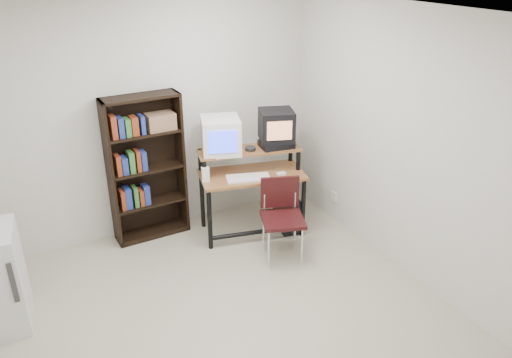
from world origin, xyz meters
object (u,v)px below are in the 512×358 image
crt_tv (276,125)px  bookshelf (146,166)px  computer_desk (251,177)px  pc_tower (287,211)px  crt_monitor (221,135)px  school_chair (282,210)px

crt_tv → bookshelf: size_ratio=0.28×
computer_desk → pc_tower: size_ratio=2.77×
crt_monitor → crt_tv: (0.62, -0.14, 0.06)m
computer_desk → pc_tower: computer_desk is taller
school_chair → bookshelf: bearing=155.9°
crt_tv → bookshelf: bearing=-178.0°
crt_monitor → pc_tower: size_ratio=1.14×
computer_desk → bookshelf: bearing=168.6°
computer_desk → crt_tv: crt_tv is taller
crt_tv → school_chair: crt_tv is taller
crt_monitor → pc_tower: 1.21m
crt_monitor → crt_tv: crt_tv is taller
computer_desk → pc_tower: 0.63m
pc_tower → school_chair: size_ratio=0.53×
computer_desk → crt_tv: 0.64m
computer_desk → bookshelf: size_ratio=0.76×
crt_tv → pc_tower: (0.06, -0.17, -1.01)m
computer_desk → crt_tv: (0.34, 0.04, 0.54)m
computer_desk → crt_monitor: bearing=159.4°
crt_monitor → school_chair: (0.33, -0.77, -0.64)m
school_chair → pc_tower: bearing=73.0°
crt_monitor → bookshelf: (-0.78, 0.29, -0.32)m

